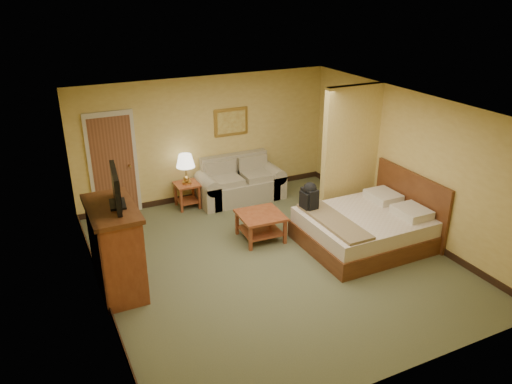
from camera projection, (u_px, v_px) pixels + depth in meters
floor at (272, 260)px, 8.42m from camera, size 6.00×6.00×0.00m
ceiling at (274, 108)px, 7.39m from camera, size 6.00×6.00×0.00m
back_wall at (206, 139)px, 10.39m from camera, size 5.50×0.02×2.60m
left_wall at (95, 223)px, 6.80m from camera, size 0.02×6.00×2.60m
right_wall at (408, 163)px, 9.01m from camera, size 0.02×6.00×2.60m
partition at (350, 153)px, 9.53m from camera, size 1.20×0.15×2.60m
door at (113, 165)px, 9.68m from camera, size 0.94×0.16×2.10m
baseboard at (209, 194)px, 10.87m from camera, size 5.50×0.02×0.12m
loveseat at (240, 186)px, 10.65m from camera, size 1.82×0.85×0.92m
side_table at (187, 191)px, 10.24m from camera, size 0.48×0.48×0.53m
table_lamp at (185, 162)px, 9.98m from camera, size 0.38×0.38×0.62m
coffee_table at (261, 221)px, 8.97m from camera, size 0.81×0.81×0.50m
wall_picture at (231, 122)px, 10.47m from camera, size 0.76×0.04×0.59m
dresser at (116, 248)px, 7.37m from camera, size 0.68×1.29×1.38m
tv at (116, 189)px, 7.04m from camera, size 0.27×0.88×0.54m
bed at (369, 227)px, 8.83m from camera, size 2.18×1.85×1.20m
backpack at (310, 196)px, 8.76m from camera, size 0.24×0.31×0.52m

